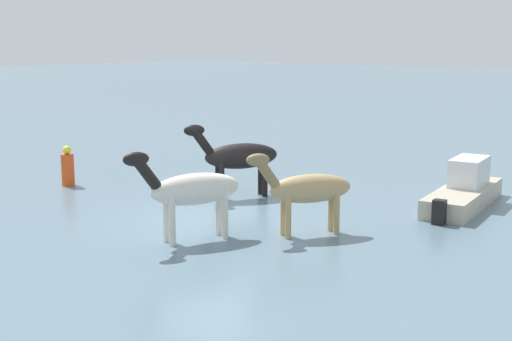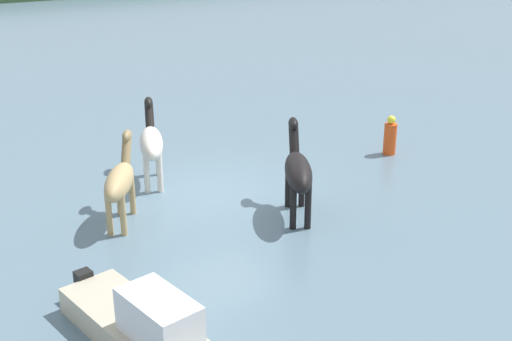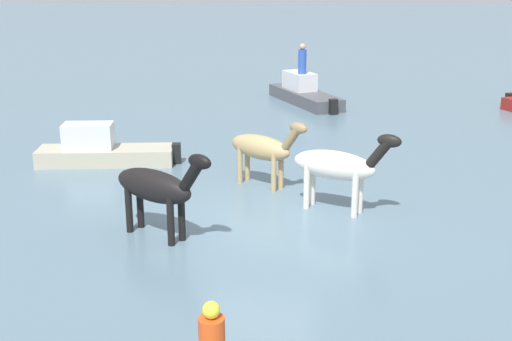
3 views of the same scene
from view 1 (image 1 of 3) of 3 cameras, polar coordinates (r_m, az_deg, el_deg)
ground_plane at (r=16.71m, az=-3.36°, el=-3.77°), size 157.48×157.48×0.00m
horse_gray_outer at (r=14.66m, az=-5.17°, el=-1.55°), size 1.31×2.45×1.94m
horse_dun_straggler at (r=18.55m, az=-1.44°, el=1.12°), size 1.59×2.39×1.97m
horse_mid_herd at (r=15.05m, az=4.06°, el=-1.49°), size 1.56×2.15×1.81m
boat_skiff_near at (r=18.47m, az=16.24°, el=-1.83°), size 1.64×4.02×1.31m
buoy_channel_marker at (r=20.83m, az=-14.78°, el=0.22°), size 0.36×0.36×1.14m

